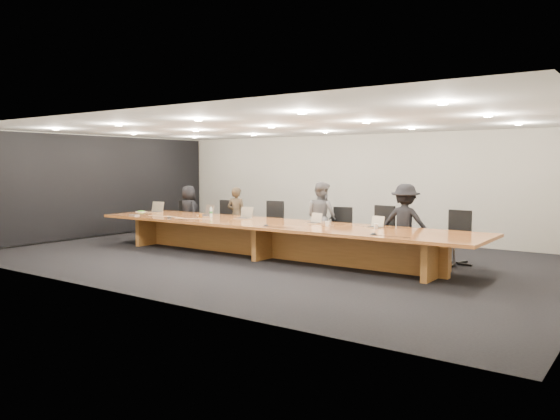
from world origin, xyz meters
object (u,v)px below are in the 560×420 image
object	(u,v)px
paper_cup_near	(327,224)
laptop_d	(313,218)
laptop_e	(374,222)
chair_mid_left	(271,223)
paper_cup_far	(376,226)
chair_left	(223,220)
mic_right	(373,234)
av_box	(134,215)
conference_table	(272,233)
chair_far_right	(455,237)
laptop_a	(155,207)
laptop_c	(243,213)
mic_left	(169,218)
chair_far_left	(179,219)
amber_mug	(201,215)
person_c	(321,217)
person_a	(189,212)
person_b	(237,215)
chair_mid_right	(339,230)
water_bottle	(211,212)
laptop_b	(205,210)
chair_right	(379,232)
person_d	(405,223)
mic_center	(266,225)

from	to	relation	value
paper_cup_near	laptop_d	bearing A→B (deg)	153.14
laptop_e	chair_mid_left	bearing A→B (deg)	177.63
paper_cup_far	chair_left	bearing A→B (deg)	167.29
chair_mid_left	mic_right	world-z (taller)	chair_mid_left
paper_cup_near	av_box	distance (m)	5.00
conference_table	mic_right	size ratio (longest dim) A/B	67.20
paper_cup_far	chair_far_right	bearing A→B (deg)	44.50
chair_far_right	laptop_a	bearing A→B (deg)	-165.42
conference_table	av_box	size ratio (longest dim) A/B	43.80
laptop_c	mic_left	size ratio (longest dim) A/B	2.78
chair_mid_left	paper_cup_far	distance (m)	3.49
chair_far_left	chair_mid_left	bearing A→B (deg)	3.40
chair_left	amber_mug	size ratio (longest dim) A/B	11.74
conference_table	paper_cup_far	xyz separation A→B (m)	(2.33, 0.22, 0.28)
person_c	chair_far_right	bearing A→B (deg)	-161.00
person_a	laptop_e	distance (m)	5.85
person_b	laptop_a	xyz separation A→B (m)	(-2.01, -0.91, 0.18)
chair_left	chair_mid_right	xyz separation A→B (m)	(3.44, 0.00, -0.02)
person_a	water_bottle	size ratio (longest dim) A/B	6.38
laptop_c	mic_right	xyz separation A→B (m)	(3.69, -0.88, -0.12)
paper_cup_near	mic_right	xyz separation A→B (m)	(1.38, -0.73, -0.03)
chair_far_right	laptop_c	size ratio (longest dim) A/B	3.09
amber_mug	person_a	bearing A→B (deg)	143.33
chair_left	mic_right	world-z (taller)	chair_left
conference_table	person_a	world-z (taller)	person_a
chair_far_left	paper_cup_near	distance (m)	5.41
laptop_a	paper_cup_near	distance (m)	5.28
person_b	mic_left	xyz separation A→B (m)	(-0.52, -1.80, 0.05)
mic_right	person_c	bearing A→B (deg)	140.18
person_c	av_box	bearing A→B (deg)	40.13
person_b	laptop_b	world-z (taller)	person_b
chair_mid_left	person_b	world-z (taller)	person_b
chair_left	chair_right	size ratio (longest dim) A/B	0.95
chair_right	mic_left	distance (m)	4.78
person_d	chair_right	bearing A→B (deg)	-6.05
mic_left	laptop_c	bearing A→B (deg)	30.74
laptop_b	laptop_c	bearing A→B (deg)	17.90
chair_far_right	paper_cup_near	size ratio (longest dim) A/B	11.49
water_bottle	av_box	bearing A→B (deg)	-153.71
chair_far_right	mic_center	world-z (taller)	chair_far_right
person_c	mic_right	size ratio (longest dim) A/B	11.94
person_b	av_box	size ratio (longest dim) A/B	6.96
laptop_e	mic_center	xyz separation A→B (m)	(-1.90, -1.01, -0.10)
water_bottle	paper_cup_far	distance (m)	4.25
chair_mid_right	laptop_a	distance (m)	5.02
chair_right	laptop_a	distance (m)	6.00
av_box	person_c	bearing A→B (deg)	22.45
chair_mid_left	mic_center	xyz separation A→B (m)	(1.28, -1.88, 0.20)
chair_right	laptop_c	world-z (taller)	chair_right
chair_mid_left	chair_far_right	world-z (taller)	chair_mid_left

